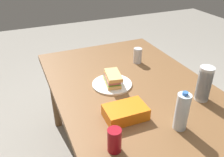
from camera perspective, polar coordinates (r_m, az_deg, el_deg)
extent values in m
cube|color=brown|center=(1.60, 5.27, -2.77)|extent=(1.58, 1.03, 0.04)
cylinder|color=brown|center=(2.26, -13.67, -3.96)|extent=(0.07, 0.07, 0.70)
cylinder|color=brown|center=(2.50, 6.05, 0.36)|extent=(0.07, 0.07, 0.70)
cylinder|color=white|center=(1.61, 0.00, -1.36)|extent=(0.27, 0.27, 0.01)
cube|color=#DBB26B|center=(1.60, 0.00, -0.81)|extent=(0.18, 0.12, 0.02)
cube|color=#599E3F|center=(1.59, 0.00, -0.31)|extent=(0.18, 0.11, 0.01)
cube|color=#C6727A|center=(1.58, 0.00, 0.13)|extent=(0.17, 0.11, 0.02)
cube|color=yellow|center=(1.58, 0.00, 0.54)|extent=(0.16, 0.10, 0.01)
cube|color=#DBB26B|center=(1.56, 0.31, 0.83)|extent=(0.18, 0.12, 0.02)
cylinder|color=maroon|center=(1.11, 0.59, -14.66)|extent=(0.07, 0.07, 0.12)
cube|color=orange|center=(1.31, 3.26, -8.12)|extent=(0.15, 0.23, 0.07)
cylinder|color=silver|center=(1.25, 16.50, -7.72)|extent=(0.07, 0.07, 0.21)
cylinder|color=blue|center=(1.19, 17.26, -3.47)|extent=(0.03, 0.03, 0.02)
cylinder|color=silver|center=(1.54, 20.91, -3.20)|extent=(0.08, 0.08, 0.09)
cylinder|color=silver|center=(1.53, 21.03, -2.64)|extent=(0.08, 0.08, 0.09)
cylinder|color=silver|center=(1.53, 21.16, -2.07)|extent=(0.08, 0.08, 0.09)
cylinder|color=silver|center=(1.52, 21.28, -1.49)|extent=(0.08, 0.08, 0.09)
cylinder|color=silver|center=(1.51, 21.40, -0.91)|extent=(0.08, 0.08, 0.09)
cylinder|color=silver|center=(1.50, 21.53, -0.32)|extent=(0.08, 0.08, 0.09)
cylinder|color=silver|center=(1.49, 21.66, 0.28)|extent=(0.08, 0.08, 0.09)
cylinder|color=silver|center=(1.48, 21.78, 0.88)|extent=(0.08, 0.08, 0.09)
cylinder|color=silver|center=(1.90, 6.20, 5.52)|extent=(0.07, 0.07, 0.12)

